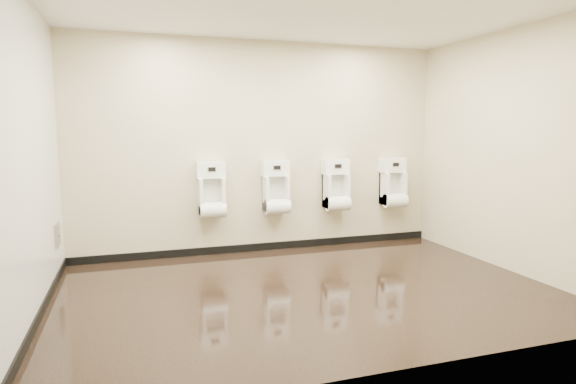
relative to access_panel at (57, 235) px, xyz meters
name	(u,v)px	position (x,y,z in m)	size (l,w,h in m)	color
ground	(308,290)	(2.48, -1.20, -0.50)	(5.00, 3.50, 0.00)	black
ceiling	(309,8)	(2.48, -1.20, 2.30)	(5.00, 3.50, 0.00)	silver
back_wall	(263,148)	(2.48, 0.55, 0.90)	(5.00, 0.02, 2.80)	#C0B591
front_wall	(403,168)	(2.48, -2.95, 0.90)	(5.00, 0.02, 2.80)	#C0B591
left_wall	(28,159)	(-0.02, -1.20, 0.90)	(0.02, 3.50, 2.80)	#C0B591
right_wall	(511,151)	(4.98, -1.20, 0.90)	(0.02, 3.50, 2.80)	#C0B591
tile_overlay_left	(28,159)	(-0.01, -1.20, 0.90)	(0.01, 3.50, 2.80)	white
skirting_back	(264,247)	(2.48, 0.54, -0.45)	(5.00, 0.02, 0.10)	black
skirting_left	(40,314)	(-0.01, -1.20, -0.45)	(0.02, 3.50, 0.10)	black
access_panel	(57,235)	(0.00, 0.00, 0.00)	(0.04, 0.25, 0.25)	#9E9EA3
urinal_0	(212,194)	(1.77, 0.43, 0.32)	(0.38, 0.28, 0.70)	white
urinal_1	(276,191)	(2.63, 0.43, 0.32)	(0.38, 0.28, 0.70)	white
urinal_2	(336,189)	(3.51, 0.43, 0.32)	(0.38, 0.28, 0.70)	white
urinal_3	(393,186)	(4.41, 0.43, 0.32)	(0.38, 0.28, 0.70)	white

